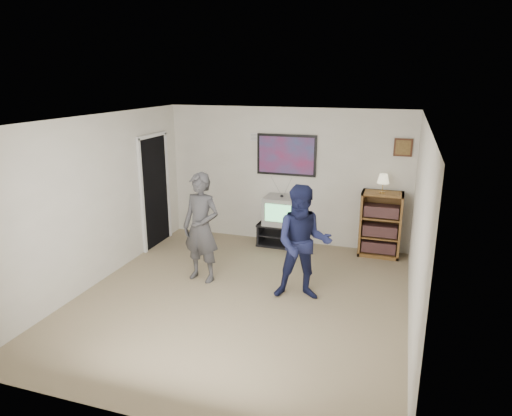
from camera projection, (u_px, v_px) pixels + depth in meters
The scene contains 13 objects.
room_shell at pixel (249, 207), 6.41m from camera, with size 4.51×5.00×2.51m.
media_stand at pixel (281, 234), 8.42m from camera, with size 0.84×0.48×0.42m.
crt_television at pixel (282, 210), 8.29m from camera, with size 0.61×0.51×0.51m, color gray, non-canonical shape.
bookshelf at pixel (380, 224), 7.85m from camera, with size 0.69×0.40×1.14m, color brown, non-canonical shape.
table_lamp at pixel (383, 184), 7.62m from camera, with size 0.20×0.20×0.32m, color beige, non-canonical shape.
person_tall at pixel (201, 228), 6.83m from camera, with size 0.61×0.40×1.67m, color #38383B.
person_short at pixel (303, 243), 6.26m from camera, with size 0.80×0.62×1.63m, color #171B40.
controller_left at pixel (207, 206), 6.91m from camera, with size 0.04×0.13×0.04m, color white.
controller_right at pixel (310, 226), 6.40m from camera, with size 0.04×0.12×0.04m, color white.
poster at pixel (286, 155), 8.24m from camera, with size 1.10×0.03×0.75m, color black.
air_vent at pixel (258, 137), 8.33m from camera, with size 0.28×0.02×0.14m, color white.
small_picture at pixel (403, 147), 7.59m from camera, with size 0.30×0.03×0.30m, color #392212.
doorway at pixel (155, 192), 8.29m from camera, with size 0.03×0.85×2.00m, color black.
Camera 1 is at (2.00, -5.48, 3.02)m, focal length 32.00 mm.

